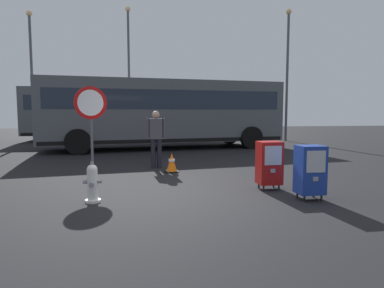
{
  "coord_description": "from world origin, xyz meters",
  "views": [
    {
      "loc": [
        -0.95,
        -6.43,
        1.64
      ],
      "look_at": [
        0.3,
        1.2,
        0.9
      ],
      "focal_mm": 31.44,
      "sensor_mm": 36.0,
      "label": 1
    }
  ],
  "objects_px": {
    "fire_hydrant": "(92,183)",
    "street_light_far_left": "(287,66)",
    "bus_near": "(165,110)",
    "traffic_cone": "(172,163)",
    "street_light_far_right": "(31,67)",
    "pedestrian": "(156,136)",
    "street_light_near_right": "(129,64)",
    "stop_sign": "(91,114)",
    "newspaper_box_secondary": "(310,170)",
    "newspaper_box_primary": "(269,163)",
    "bus_far": "(121,111)"
  },
  "relations": [
    {
      "from": "pedestrian",
      "to": "bus_near",
      "type": "relative_size",
      "value": 0.16
    },
    {
      "from": "stop_sign",
      "to": "bus_near",
      "type": "distance_m",
      "value": 7.37
    },
    {
      "from": "street_light_far_right",
      "to": "street_light_near_right",
      "type": "bearing_deg",
      "value": 15.54
    },
    {
      "from": "newspaper_box_secondary",
      "to": "bus_far",
      "type": "bearing_deg",
      "value": 105.98
    },
    {
      "from": "newspaper_box_secondary",
      "to": "traffic_cone",
      "type": "height_order",
      "value": "newspaper_box_secondary"
    },
    {
      "from": "bus_near",
      "to": "street_light_far_left",
      "type": "relative_size",
      "value": 1.47
    },
    {
      "from": "fire_hydrant",
      "to": "street_light_far_right",
      "type": "bearing_deg",
      "value": 109.54
    },
    {
      "from": "fire_hydrant",
      "to": "street_light_far_left",
      "type": "xyz_separation_m",
      "value": [
        9.16,
        11.78,
        3.87
      ]
    },
    {
      "from": "street_light_far_left",
      "to": "street_light_far_right",
      "type": "bearing_deg",
      "value": 172.12
    },
    {
      "from": "street_light_near_right",
      "to": "newspaper_box_secondary",
      "type": "bearing_deg",
      "value": -76.98
    },
    {
      "from": "bus_near",
      "to": "street_light_far_left",
      "type": "xyz_separation_m",
      "value": [
        7.12,
        2.88,
        2.51
      ]
    },
    {
      "from": "bus_near",
      "to": "bus_far",
      "type": "height_order",
      "value": "same"
    },
    {
      "from": "bus_far",
      "to": "street_light_far_right",
      "type": "height_order",
      "value": "street_light_far_right"
    },
    {
      "from": "newspaper_box_secondary",
      "to": "bus_near",
      "type": "height_order",
      "value": "bus_near"
    },
    {
      "from": "fire_hydrant",
      "to": "newspaper_box_secondary",
      "type": "distance_m",
      "value": 4.02
    },
    {
      "from": "fire_hydrant",
      "to": "newspaper_box_secondary",
      "type": "relative_size",
      "value": 0.73
    },
    {
      "from": "newspaper_box_primary",
      "to": "pedestrian",
      "type": "xyz_separation_m",
      "value": [
        -2.2,
        3.16,
        0.38
      ]
    },
    {
      "from": "newspaper_box_primary",
      "to": "traffic_cone",
      "type": "relative_size",
      "value": 1.92
    },
    {
      "from": "traffic_cone",
      "to": "bus_far",
      "type": "height_order",
      "value": "bus_far"
    },
    {
      "from": "bus_near",
      "to": "street_light_far_right",
      "type": "bearing_deg",
      "value": 137.74
    },
    {
      "from": "bus_near",
      "to": "street_light_near_right",
      "type": "relative_size",
      "value": 1.34
    },
    {
      "from": "bus_near",
      "to": "traffic_cone",
      "type": "bearing_deg",
      "value": -100.22
    },
    {
      "from": "pedestrian",
      "to": "street_light_far_left",
      "type": "bearing_deg",
      "value": 46.28
    },
    {
      "from": "newspaper_box_secondary",
      "to": "stop_sign",
      "type": "xyz_separation_m",
      "value": [
        -4.22,
        2.35,
        1.03
      ]
    },
    {
      "from": "bus_near",
      "to": "fire_hydrant",
      "type": "bearing_deg",
      "value": -110.24
    },
    {
      "from": "pedestrian",
      "to": "bus_near",
      "type": "height_order",
      "value": "bus_near"
    },
    {
      "from": "stop_sign",
      "to": "pedestrian",
      "type": "distance_m",
      "value": 2.45
    },
    {
      "from": "newspaper_box_secondary",
      "to": "newspaper_box_primary",
      "type": "bearing_deg",
      "value": 114.37
    },
    {
      "from": "traffic_cone",
      "to": "street_light_far_left",
      "type": "xyz_separation_m",
      "value": [
        7.43,
        8.94,
        3.96
      ]
    },
    {
      "from": "newspaper_box_secondary",
      "to": "pedestrian",
      "type": "bearing_deg",
      "value": 122.69
    },
    {
      "from": "stop_sign",
      "to": "street_light_near_right",
      "type": "relative_size",
      "value": 0.28
    },
    {
      "from": "newspaper_box_primary",
      "to": "street_light_near_right",
      "type": "height_order",
      "value": "street_light_near_right"
    },
    {
      "from": "newspaper_box_primary",
      "to": "newspaper_box_secondary",
      "type": "bearing_deg",
      "value": -65.63
    },
    {
      "from": "newspaper_box_secondary",
      "to": "street_light_near_right",
      "type": "height_order",
      "value": "street_light_near_right"
    },
    {
      "from": "newspaper_box_secondary",
      "to": "bus_near",
      "type": "bearing_deg",
      "value": 101.71
    },
    {
      "from": "newspaper_box_secondary",
      "to": "street_light_near_right",
      "type": "bearing_deg",
      "value": 103.02
    },
    {
      "from": "newspaper_box_primary",
      "to": "bus_far",
      "type": "xyz_separation_m",
      "value": [
        -3.69,
        13.44,
        1.14
      ]
    },
    {
      "from": "fire_hydrant",
      "to": "bus_far",
      "type": "bearing_deg",
      "value": 90.54
    },
    {
      "from": "pedestrian",
      "to": "newspaper_box_secondary",
      "type": "bearing_deg",
      "value": -57.31
    },
    {
      "from": "street_light_far_left",
      "to": "bus_near",
      "type": "bearing_deg",
      "value": -157.96
    },
    {
      "from": "fire_hydrant",
      "to": "pedestrian",
      "type": "height_order",
      "value": "pedestrian"
    },
    {
      "from": "pedestrian",
      "to": "street_light_near_right",
      "type": "height_order",
      "value": "street_light_near_right"
    },
    {
      "from": "street_light_far_left",
      "to": "street_light_far_right",
      "type": "xyz_separation_m",
      "value": [
        -14.03,
        1.94,
        -0.1
      ]
    },
    {
      "from": "newspaper_box_primary",
      "to": "newspaper_box_secondary",
      "type": "distance_m",
      "value": 1.02
    },
    {
      "from": "bus_near",
      "to": "bus_far",
      "type": "relative_size",
      "value": 1.01
    },
    {
      "from": "fire_hydrant",
      "to": "street_light_far_left",
      "type": "height_order",
      "value": "street_light_far_left"
    },
    {
      "from": "fire_hydrant",
      "to": "newspaper_box_primary",
      "type": "relative_size",
      "value": 0.73
    },
    {
      "from": "fire_hydrant",
      "to": "street_light_far_right",
      "type": "distance_m",
      "value": 15.04
    },
    {
      "from": "street_light_near_right",
      "to": "street_light_far_right",
      "type": "relative_size",
      "value": 1.13
    },
    {
      "from": "newspaper_box_primary",
      "to": "stop_sign",
      "type": "xyz_separation_m",
      "value": [
        -3.8,
        1.42,
        1.03
      ]
    }
  ]
}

